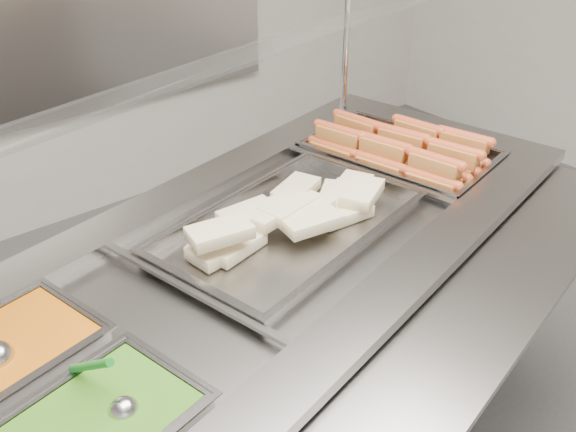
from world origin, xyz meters
TOP-DOWN VIEW (x-y plane):
  - steam_counter at (0.09, 0.46)m, footprint 2.13×1.28m
  - tray_rail at (0.21, -0.06)m, footprint 1.91×0.77m
  - sneeze_guard at (0.04, 0.69)m, footprint 1.77×0.67m
  - pan_hotdogs at (0.74, 0.61)m, footprint 0.48×0.64m
  - pan_wraps at (0.16, 0.48)m, footprint 0.79×0.57m
  - pan_beans at (-0.60, 0.47)m, footprint 0.36×0.32m
  - pan_peas at (-0.54, 0.17)m, footprint 0.36×0.32m
  - hotdogs_in_buns at (0.72, 0.59)m, footprint 0.40×0.58m
  - tortilla_wraps at (0.18, 0.50)m, footprint 0.68×0.33m
  - serving_spoon at (-0.51, 0.17)m, footprint 0.07×0.19m

SIDE VIEW (x-z plane):
  - steam_counter at x=0.09m, z-range 0.00..0.95m
  - tray_rail at x=0.21m, z-range 0.87..0.92m
  - pan_hotdogs at x=0.74m, z-range 0.85..0.96m
  - pan_beans at x=-0.60m, z-range 0.85..0.96m
  - pan_peas at x=-0.54m, z-range 0.85..0.96m
  - pan_wraps at x=0.16m, z-range 0.88..0.96m
  - hotdogs_in_buns at x=0.72m, z-range 0.90..1.02m
  - tortilla_wraps at x=0.18m, z-range 0.91..1.01m
  - serving_spoon at x=-0.51m, z-range 0.88..1.03m
  - sneeze_guard at x=0.04m, z-range 1.10..1.56m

